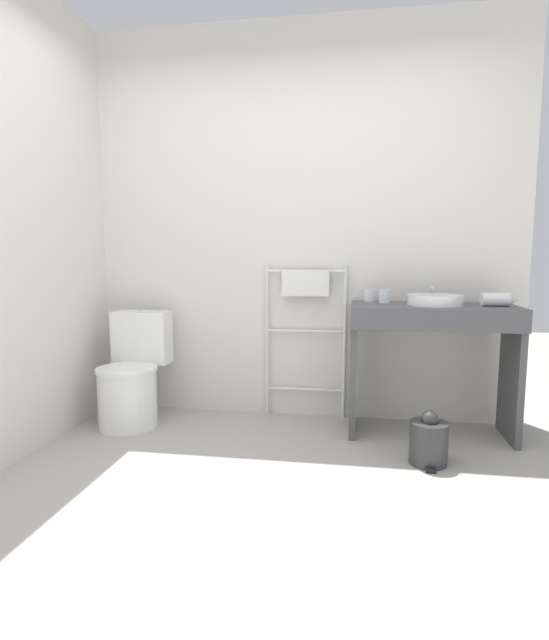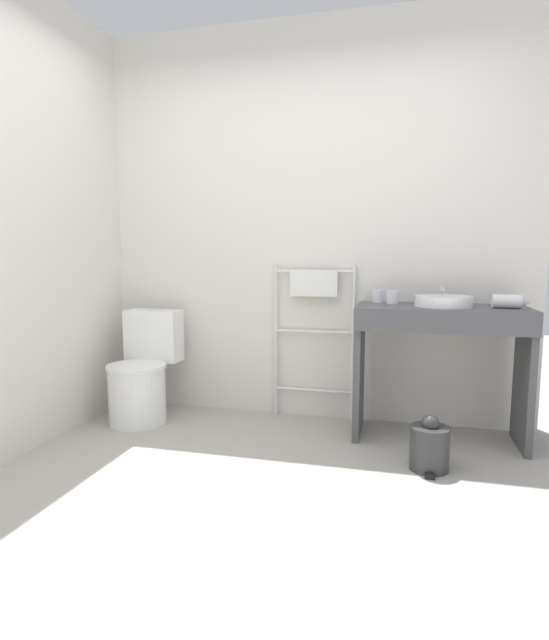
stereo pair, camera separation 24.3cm
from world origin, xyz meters
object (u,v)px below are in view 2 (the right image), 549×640
(towel_radiator, at_px, (314,310))
(hair_dryer, at_px, (508,301))
(toilet, at_px, (142,375))
(cup_near_wall, at_px, (378,296))
(trash_bin, at_px, (430,446))
(cup_near_edge, at_px, (393,297))
(sink_basin, at_px, (443,301))

(towel_radiator, bearing_deg, hair_dryer, -11.79)
(toilet, height_order, towel_radiator, towel_radiator)
(cup_near_wall, bearing_deg, trash_bin, -63.36)
(towel_radiator, height_order, trash_bin, towel_radiator)
(towel_radiator, height_order, hair_dryer, towel_radiator)
(toilet, relative_size, hair_dryer, 3.61)
(cup_near_edge, distance_m, trash_bin, 0.97)
(sink_basin, xyz_separation_m, trash_bin, (-0.07, -0.46, -0.74))
(towel_radiator, bearing_deg, sink_basin, -16.42)
(cup_near_edge, bearing_deg, trash_bin, -68.58)
(sink_basin, distance_m, cup_near_wall, 0.44)
(hair_dryer, bearing_deg, toilet, -178.05)
(cup_near_wall, xyz_separation_m, cup_near_edge, (0.10, -0.07, 0.00))
(towel_radiator, height_order, cup_near_wall, towel_radiator)
(sink_basin, xyz_separation_m, cup_near_edge, (-0.30, 0.11, 0.01))
(toilet, distance_m, trash_bin, 1.94)
(towel_radiator, relative_size, trash_bin, 3.58)
(sink_basin, height_order, cup_near_wall, cup_near_wall)
(cup_near_wall, bearing_deg, toilet, -170.39)
(sink_basin, bearing_deg, trash_bin, -99.26)
(cup_near_wall, xyz_separation_m, trash_bin, (0.32, -0.64, -0.75))
(cup_near_edge, xyz_separation_m, hair_dryer, (0.65, -0.12, -0.00))
(toilet, distance_m, cup_near_edge, 1.77)
(trash_bin, bearing_deg, hair_dryer, 46.42)
(towel_radiator, bearing_deg, cup_near_wall, -7.93)
(sink_basin, xyz_separation_m, cup_near_wall, (-0.39, 0.18, 0.01))
(sink_basin, distance_m, hair_dryer, 0.36)
(toilet, bearing_deg, trash_bin, -11.17)
(towel_radiator, xyz_separation_m, trash_bin, (0.75, -0.70, -0.64))
(hair_dryer, relative_size, trash_bin, 0.70)
(toilet, bearing_deg, hair_dryer, 1.95)
(cup_near_wall, distance_m, cup_near_edge, 0.12)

